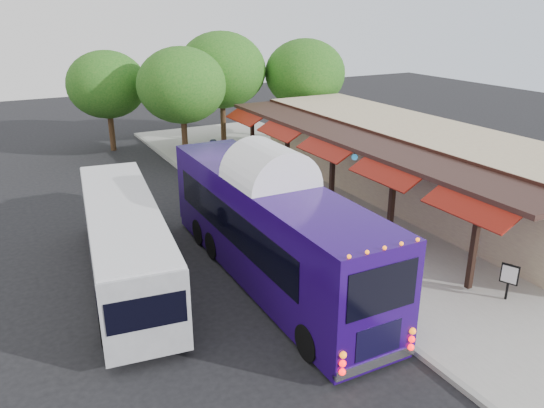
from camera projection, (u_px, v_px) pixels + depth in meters
ground at (305, 269)px, 19.05m from camera, size 90.00×90.00×0.00m
sidewalk at (352, 208)px, 24.54m from camera, size 10.00×40.00×0.15m
curb at (257, 228)px, 22.36m from camera, size 0.20×40.00×0.16m
station_shelter at (412, 162)px, 25.41m from camera, size 8.15×20.00×3.60m
coach_bus at (270, 224)px, 17.70m from camera, size 2.63×11.94×3.80m
city_bus at (125, 239)px, 17.75m from camera, size 3.55×10.51×2.77m
ped_a at (399, 292)px, 15.49m from camera, size 0.71×0.55×1.73m
ped_b at (249, 185)px, 24.91m from camera, size 0.86×0.71×1.64m
ped_c at (235, 183)px, 25.10m from camera, size 1.08×0.78×1.70m
ped_d at (214, 154)px, 30.24m from camera, size 1.24×1.06×1.66m
sign_board at (509, 276)px, 16.51m from camera, size 0.26×0.52×1.21m
tree_left at (182, 85)px, 31.25m from camera, size 5.27×5.27×6.74m
tree_mid at (222, 70)px, 34.66m from camera, size 5.80×5.80×7.43m
tree_right at (305, 74)px, 35.67m from camera, size 5.41×5.41×6.92m
tree_far at (107, 85)px, 33.36m from camera, size 4.97×4.97×6.36m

